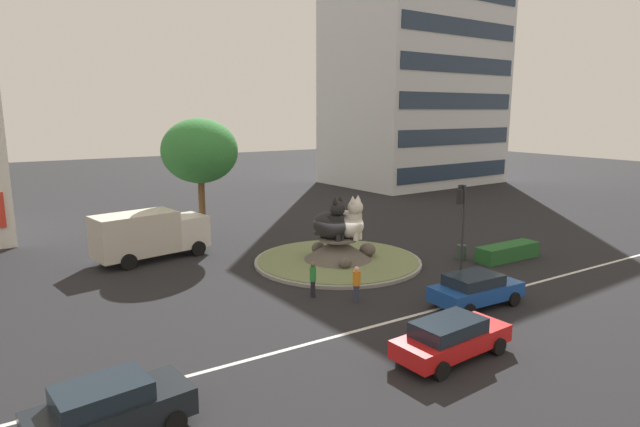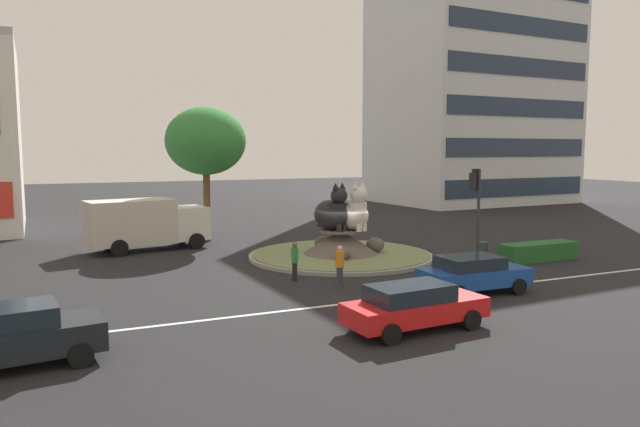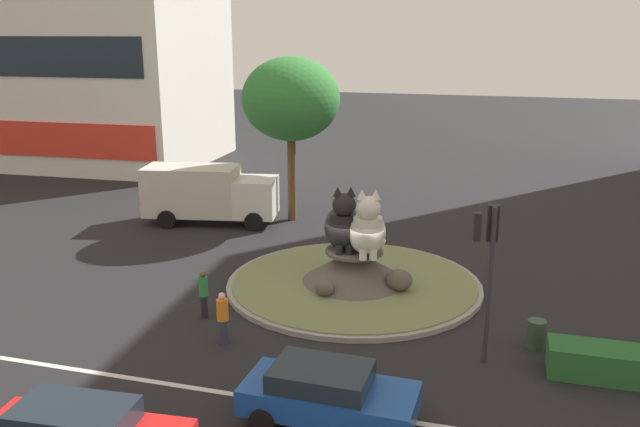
{
  "view_description": "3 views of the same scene",
  "coord_description": "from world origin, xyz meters",
  "views": [
    {
      "loc": [
        -16.58,
        -24.5,
        8.65
      ],
      "look_at": [
        -1.16,
        0.09,
        3.01
      ],
      "focal_mm": 29.66,
      "sensor_mm": 36.0,
      "label": 1
    },
    {
      "loc": [
        -13.28,
        -27.33,
        5.62
      ],
      "look_at": [
        -1.36,
        -0.39,
        2.42
      ],
      "focal_mm": 32.97,
      "sensor_mm": 36.0,
      "label": 2
    },
    {
      "loc": [
        5.22,
        -23.0,
        9.39
      ],
      "look_at": [
        -1.14,
        -0.71,
        2.98
      ],
      "focal_mm": 37.18,
      "sensor_mm": 36.0,
      "label": 3
    }
  ],
  "objects": [
    {
      "name": "office_tower",
      "position": [
        27.58,
        24.59,
        15.57
      ],
      "size": [
        19.95,
        14.88,
        31.15
      ],
      "rotation": [
        0.0,
        0.0,
        0.06
      ],
      "color": "silver",
      "rests_on": "ground"
    },
    {
      "name": "parked_car_right",
      "position": [
        1.42,
        -9.0,
        0.79
      ],
      "size": [
        4.33,
        2.18,
        1.48
      ],
      "rotation": [
        0.0,
        0.0,
        -0.03
      ],
      "color": "#19479E",
      "rests_on": "ground"
    },
    {
      "name": "broadleaf_tree_behind_island",
      "position": [
        -5.15,
        8.15,
        6.13
      ],
      "size": [
        4.84,
        4.84,
        8.22
      ],
      "color": "brown",
      "rests_on": "ground"
    },
    {
      "name": "delivery_box_truck",
      "position": [
        -9.02,
        6.45,
        1.56
      ],
      "size": [
        6.87,
        3.53,
        2.87
      ],
      "rotation": [
        0.0,
        0.0,
        0.19
      ],
      "color": "silver",
      "rests_on": "ground"
    },
    {
      "name": "hatchback_near_shophouse",
      "position": [
        -3.34,
        -12.14,
        0.78
      ],
      "size": [
        4.75,
        2.2,
        1.47
      ],
      "rotation": [
        0.0,
        0.0,
        0.07
      ],
      "color": "red",
      "rests_on": "ground"
    },
    {
      "name": "lane_centreline",
      "position": [
        0.0,
        -8.46,
        0.0
      ],
      "size": [
        112.0,
        0.2,
        0.01
      ],
      "primitive_type": "cube",
      "color": "silver",
      "rests_on": "ground"
    },
    {
      "name": "clipped_hedge_strip",
      "position": [
        8.93,
        -4.77,
        0.45
      ],
      "size": [
        4.32,
        1.2,
        0.9
      ],
      "primitive_type": "cube",
      "color": "#235B28",
      "rests_on": "ground"
    },
    {
      "name": "litter_bin",
      "position": [
        6.5,
        -3.41,
        0.45
      ],
      "size": [
        0.56,
        0.56,
        0.9
      ],
      "color": "#2D4233",
      "rests_on": "ground"
    },
    {
      "name": "roundabout_island",
      "position": [
        0.02,
        -0.0,
        0.48
      ],
      "size": [
        9.64,
        9.64,
        1.46
      ],
      "color": "gray",
      "rests_on": "ground"
    },
    {
      "name": "pedestrian_orange_shirt",
      "position": [
        -2.82,
        -5.73,
        0.88
      ],
      "size": [
        0.36,
        0.36,
        1.68
      ],
      "rotation": [
        0.0,
        0.0,
        4.46
      ],
      "color": "#33384C",
      "rests_on": "ground"
    },
    {
      "name": "pedestrian_green_shirt",
      "position": [
        -4.22,
        -4.16,
        0.92
      ],
      "size": [
        0.3,
        0.3,
        1.7
      ],
      "rotation": [
        0.0,
        0.0,
        1.29
      ],
      "color": "black",
      "rests_on": "ground"
    },
    {
      "name": "ground_plane",
      "position": [
        0.0,
        0.0,
        0.0
      ],
      "size": [
        160.0,
        160.0,
        0.0
      ],
      "primitive_type": "plane",
      "color": "black"
    },
    {
      "name": "cat_statue_black",
      "position": [
        -0.45,
        0.05,
        2.38
      ],
      "size": [
        1.99,
        2.74,
        2.5
      ],
      "rotation": [
        0.0,
        0.0,
        -1.25
      ],
      "color": "black",
      "rests_on": "roundabout_island"
    },
    {
      "name": "traffic_light_mast",
      "position": [
        4.94,
        -4.68,
        3.46
      ],
      "size": [
        0.71,
        0.61,
        4.71
      ],
      "rotation": [
        0.0,
        0.0,
        1.74
      ],
      "color": "#2D2D33",
      "rests_on": "ground"
    },
    {
      "name": "cat_statue_white",
      "position": [
        0.54,
        -0.29,
        2.39
      ],
      "size": [
        1.97,
        2.84,
        2.54
      ],
      "rotation": [
        0.0,
        0.0,
        -1.28
      ],
      "color": "silver",
      "rests_on": "roundabout_island"
    },
    {
      "name": "sedan_on_far_lane",
      "position": [
        -14.53,
        -10.65,
        0.85
      ],
      "size": [
        4.37,
        2.42,
        1.62
      ],
      "rotation": [
        0.0,
        0.0,
        0.12
      ],
      "color": "black",
      "rests_on": "ground"
    }
  ]
}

